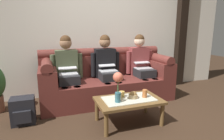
% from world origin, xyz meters
% --- Properties ---
extents(ground_plane, '(14.00, 14.00, 0.00)m').
position_xyz_m(ground_plane, '(0.00, 0.00, 0.00)').
color(ground_plane, '#382619').
extents(back_wall_patterned, '(6.00, 0.12, 2.90)m').
position_xyz_m(back_wall_patterned, '(0.00, 1.70, 1.45)').
color(back_wall_patterned, silver).
rests_on(back_wall_patterned, ground_plane).
extents(timber_pillar, '(0.20, 0.20, 2.90)m').
position_xyz_m(timber_pillar, '(1.95, 1.58, 1.45)').
color(timber_pillar, black).
rests_on(timber_pillar, ground_plane).
extents(couch, '(2.39, 0.88, 0.96)m').
position_xyz_m(couch, '(0.00, 1.17, 0.37)').
color(couch, maroon).
rests_on(couch, ground_plane).
extents(person_left, '(0.56, 0.67, 1.22)m').
position_xyz_m(person_left, '(-0.72, 1.17, 0.66)').
color(person_left, '#232326').
rests_on(person_left, ground_plane).
extents(person_middle, '(0.56, 0.67, 1.22)m').
position_xyz_m(person_middle, '(0.00, 1.17, 0.66)').
color(person_middle, '#232326').
rests_on(person_middle, ground_plane).
extents(person_right, '(0.56, 0.67, 1.22)m').
position_xyz_m(person_right, '(0.72, 1.17, 0.66)').
color(person_right, '#232326').
rests_on(person_right, ground_plane).
extents(coffee_table, '(0.91, 0.56, 0.37)m').
position_xyz_m(coffee_table, '(0.00, 0.14, 0.32)').
color(coffee_table, brown).
rests_on(coffee_table, ground_plane).
extents(flower_vase, '(0.13, 0.13, 0.41)m').
position_xyz_m(flower_vase, '(-0.19, 0.07, 0.64)').
color(flower_vase, '#336672').
rests_on(flower_vase, coffee_table).
extents(snack_bowl, '(0.13, 0.13, 0.11)m').
position_xyz_m(snack_bowl, '(0.07, 0.14, 0.41)').
color(snack_bowl, tan).
rests_on(snack_bowl, coffee_table).
extents(cup_near_left, '(0.07, 0.07, 0.11)m').
position_xyz_m(cup_near_left, '(0.23, 0.11, 0.43)').
color(cup_near_left, '#B26633').
rests_on(cup_near_left, coffee_table).
extents(cup_near_right, '(0.08, 0.08, 0.08)m').
position_xyz_m(cup_near_right, '(-0.06, 0.24, 0.41)').
color(cup_near_right, gold).
rests_on(cup_near_right, coffee_table).
extents(cup_far_center, '(0.08, 0.08, 0.10)m').
position_xyz_m(cup_far_center, '(-0.14, 0.17, 0.42)').
color(cup_far_center, '#DBB77A').
rests_on(cup_far_center, coffee_table).
extents(backpack_left, '(0.32, 0.29, 0.38)m').
position_xyz_m(backpack_left, '(-1.42, 0.63, 0.19)').
color(backpack_left, black).
rests_on(backpack_left, ground_plane).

